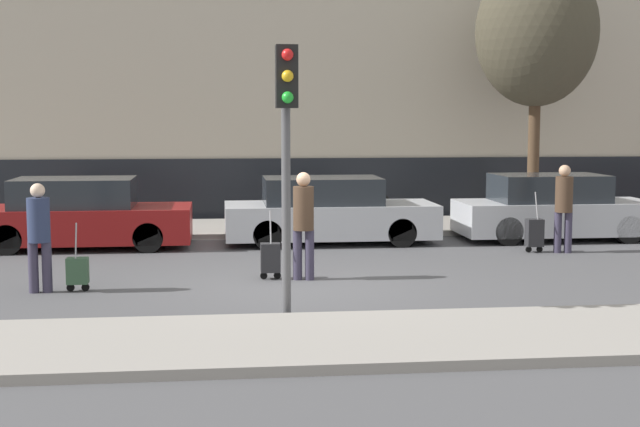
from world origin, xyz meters
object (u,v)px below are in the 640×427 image
object	(u,v)px
trolley_right	(534,233)
bare_tree_near_crossing	(537,33)
traffic_light	(286,125)
pedestrian_left	(39,231)
trolley_left	(78,271)
parked_bicycle	(357,208)
pedestrian_right	(564,203)
trolley_center	(270,258)
parked_car_0	(81,216)
parked_car_1	(328,212)
pedestrian_center	(303,219)
parked_car_2	(553,209)

from	to	relation	value
trolley_right	bare_tree_near_crossing	xyz separation A→B (m)	(1.44, 4.10, 4.29)
traffic_light	pedestrian_left	bearing A→B (deg)	147.97
trolley_left	parked_bicycle	world-z (taller)	parked_bicycle
pedestrian_right	bare_tree_near_crossing	size ratio (longest dim) A/B	0.27
trolley_left	trolley_right	size ratio (longest dim) A/B	0.88
trolley_center	trolley_right	size ratio (longest dim) A/B	0.95
bare_tree_near_crossing	parked_car_0	bearing A→B (deg)	-166.77
parked_car_1	pedestrian_center	size ratio (longest dim) A/B	2.51
trolley_left	trolley_center	bearing A→B (deg)	13.01
traffic_light	bare_tree_near_crossing	world-z (taller)	bare_tree_near_crossing
trolley_right	traffic_light	size ratio (longest dim) A/B	0.34
trolley_left	pedestrian_center	size ratio (longest dim) A/B	0.60
pedestrian_center	trolley_right	size ratio (longest dim) A/B	1.47
pedestrian_right	trolley_left	bearing A→B (deg)	-149.95
trolley_left	bare_tree_near_crossing	world-z (taller)	bare_tree_near_crossing
parked_car_1	bare_tree_near_crossing	world-z (taller)	bare_tree_near_crossing
trolley_center	parked_bicycle	distance (m)	7.06
pedestrian_center	traffic_light	distance (m)	3.28
parked_car_2	traffic_light	distance (m)	9.68
trolley_left	trolley_right	bearing A→B (deg)	19.87
traffic_light	parked_bicycle	distance (m)	10.09
bare_tree_near_crossing	pedestrian_center	bearing A→B (deg)	-133.73
trolley_left	parked_bicycle	distance (m)	9.13
parked_car_0	parked_bicycle	xyz separation A→B (m)	(6.10, 2.63, -0.17)
pedestrian_left	parked_bicycle	bearing A→B (deg)	-132.29
parked_car_2	pedestrian_right	size ratio (longest dim) A/B	2.44
pedestrian_right	parked_car_2	bearing A→B (deg)	86.31
trolley_left	bare_tree_near_crossing	xyz separation A→B (m)	(9.80, 7.12, 4.36)
pedestrian_center	trolley_right	world-z (taller)	pedestrian_center
parked_car_2	parked_bicycle	xyz separation A→B (m)	(-3.94, 2.54, -0.17)
parked_car_0	trolley_left	distance (m)	4.72
parked_car_0	parked_bicycle	bearing A→B (deg)	23.33
trolley_center	trolley_right	distance (m)	5.84
traffic_light	bare_tree_near_crossing	distance (m)	11.76
pedestrian_right	trolley_right	xyz separation A→B (m)	(-0.54, 0.11, -0.60)
trolley_right	parked_bicycle	bearing A→B (deg)	123.96
parked_car_0	parked_car_2	size ratio (longest dim) A/B	1.03
trolley_left	traffic_light	bearing A→B (deg)	-36.77
parked_car_0	pedestrian_right	xyz separation A→B (m)	(9.52, -1.76, 0.32)
parked_car_1	pedestrian_center	bearing A→B (deg)	-102.43
parked_car_1	trolley_center	distance (m)	4.39
parked_car_0	pedestrian_center	world-z (taller)	pedestrian_center
trolley_left	pedestrian_right	distance (m)	9.38
parked_car_1	parked_bicycle	distance (m)	2.68
trolley_left	pedestrian_center	xyz separation A→B (m)	(3.54, 0.57, 0.69)
parked_car_1	parked_car_2	distance (m)	4.94
trolley_center	bare_tree_near_crossing	distance (m)	10.30
pedestrian_center	bare_tree_near_crossing	xyz separation A→B (m)	(6.26, 6.54, 3.66)
parked_car_2	pedestrian_right	distance (m)	1.95
trolley_center	pedestrian_right	bearing A→B (deg)	20.58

